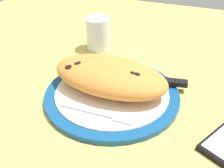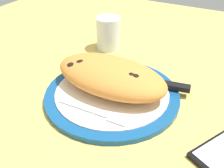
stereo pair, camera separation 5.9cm
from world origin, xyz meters
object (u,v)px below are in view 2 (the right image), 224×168
Objects in this scene: calzone at (110,75)px; water_glass at (108,35)px; fork at (98,113)px; knife at (155,83)px; smartphone at (223,154)px; plate at (112,94)px.

water_glass is (-12.04, 20.94, -0.50)cm from calzone.
fork is at bearing -76.17° from calzone.
calzone is at bearing -146.32° from knife.
fork is 16.74cm from knife.
calzone is at bearing 164.30° from smartphone.
fork is 1.64× the size of water_glass.
plate is 3.17× the size of water_glass.
smartphone is 48.10cm from water_glass.
knife is 22.30cm from smartphone.
smartphone is at bearing -15.70° from calzone.
smartphone is at bearing -36.70° from knife.
plate is at bearing -59.41° from water_glass.
water_glass reaches higher than calzone.
smartphone is (17.84, -13.30, -1.47)cm from knife.
plate is 1.10× the size of calzone.
fork is (2.38, -9.66, -3.06)cm from calzone.
water_glass is (-38.62, 28.42, 3.75)cm from smartphone.
calzone reaches higher than plate.
plate is 1.29× the size of knife.
fork is 1.22× the size of smartphone.
plate is 10.51cm from knife.
smartphone is 1.35× the size of water_glass.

